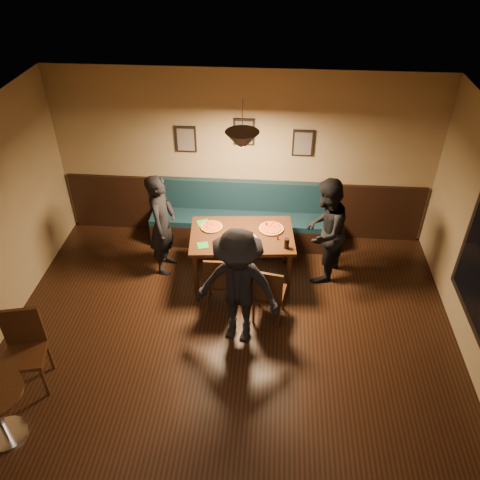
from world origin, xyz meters
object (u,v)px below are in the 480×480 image
(diner_front, at_px, (238,288))
(dining_table, at_px, (242,256))
(chair_near_left, at_px, (220,279))
(diner_right, at_px, (324,231))
(tabasco_bottle, at_px, (278,236))
(cafe_chair_far, at_px, (24,355))
(chair_near_right, at_px, (269,291))
(soda_glass, at_px, (287,243))
(booth_bench, at_px, (242,216))
(diner_left, at_px, (162,225))

(diner_front, bearing_deg, dining_table, 104.94)
(chair_near_left, relative_size, diner_right, 0.54)
(chair_near_left, bearing_deg, diner_front, -64.88)
(diner_front, distance_m, tabasco_bottle, 1.22)
(dining_table, relative_size, cafe_chair_far, 1.44)
(chair_near_right, relative_size, soda_glass, 5.93)
(booth_bench, distance_m, diner_left, 1.42)
(tabasco_bottle, distance_m, cafe_chair_far, 3.56)
(chair_near_left, height_order, tabasco_bottle, tabasco_bottle)
(diner_right, distance_m, cafe_chair_far, 4.23)
(chair_near_right, height_order, diner_left, diner_left)
(diner_right, height_order, tabasco_bottle, diner_right)
(diner_left, bearing_deg, dining_table, -91.14)
(diner_left, bearing_deg, diner_front, -132.10)
(chair_near_left, height_order, diner_front, diner_front)
(diner_front, bearing_deg, diner_right, 62.47)
(dining_table, bearing_deg, soda_glass, -28.45)
(chair_near_right, xyz_separation_m, soda_glass, (0.21, 0.54, 0.41))
(diner_left, distance_m, diner_front, 1.83)
(chair_near_left, height_order, diner_right, diner_right)
(chair_near_left, distance_m, cafe_chair_far, 2.61)
(chair_near_right, xyz_separation_m, diner_right, (0.75, 0.94, 0.37))
(booth_bench, height_order, diner_right, diner_right)
(dining_table, distance_m, tabasco_bottle, 0.69)
(diner_front, distance_m, cafe_chair_far, 2.59)
(chair_near_right, xyz_separation_m, diner_left, (-1.63, 0.95, 0.35))
(soda_glass, bearing_deg, booth_bench, 120.26)
(booth_bench, relative_size, soda_glass, 19.37)
(chair_near_left, bearing_deg, booth_bench, 81.92)
(dining_table, xyz_separation_m, tabasco_bottle, (0.52, -0.09, 0.45))
(dining_table, height_order, diner_front, diner_front)
(diner_right, xyz_separation_m, tabasco_bottle, (-0.67, -0.22, 0.02))
(booth_bench, xyz_separation_m, diner_front, (0.10, -2.14, 0.34))
(dining_table, relative_size, chair_near_left, 1.65)
(chair_near_left, bearing_deg, chair_near_right, -18.00)
(booth_bench, height_order, diner_front, diner_front)
(booth_bench, relative_size, diner_right, 1.82)
(diner_right, bearing_deg, chair_near_right, -15.04)
(dining_table, relative_size, diner_right, 0.90)
(booth_bench, xyz_separation_m, diner_left, (-1.13, -0.79, 0.31))
(diner_front, bearing_deg, diner_left, 145.38)
(soda_glass, bearing_deg, diner_front, -122.45)
(chair_near_right, bearing_deg, cafe_chair_far, -143.79)
(tabasco_bottle, bearing_deg, diner_front, -112.76)
(booth_bench, distance_m, tabasco_bottle, 1.22)
(tabasco_bottle, bearing_deg, booth_bench, 119.62)
(booth_bench, height_order, soda_glass, booth_bench)
(cafe_chair_far, bearing_deg, dining_table, -150.42)
(cafe_chair_far, bearing_deg, booth_bench, -139.58)
(booth_bench, xyz_separation_m, soda_glass, (0.70, -1.20, 0.37))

